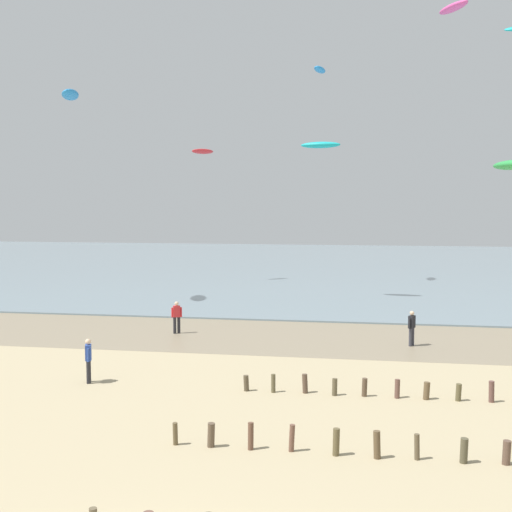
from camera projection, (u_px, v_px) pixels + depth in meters
name	position (u px, v px, depth m)	size (l,w,h in m)	color
wet_sand_strip	(296.00, 337.00, 33.50)	(120.00, 8.75, 0.01)	gray
sea	(333.00, 265.00, 72.20)	(160.00, 70.00, 0.10)	gray
groyne_mid	(505.00, 453.00, 17.07)	(18.28, 0.35, 0.79)	brown
groyne_far	(481.00, 393.00, 22.55)	(16.34, 0.35, 0.75)	brown
person_mid_beach	(177.00, 316.00, 34.44)	(0.52, 0.36, 1.71)	#232328
person_by_waterline	(412.00, 327.00, 31.41)	(0.37, 0.51, 1.71)	#383842
person_left_flank	(88.00, 359.00, 24.94)	(0.33, 0.54, 1.71)	#232328
kite_aloft_0	(453.00, 7.00, 47.72)	(3.29, 1.05, 0.53)	#E54C99
kite_aloft_2	(321.00, 145.00, 45.53)	(2.80, 0.90, 0.45)	#19B2B7
kite_aloft_4	(70.00, 95.00, 43.23)	(3.08, 0.99, 0.49)	#2384D1
kite_aloft_8	(320.00, 70.00, 54.17)	(2.54, 0.81, 0.41)	#2384D1
kite_aloft_9	(203.00, 151.00, 55.87)	(2.05, 0.65, 0.33)	red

